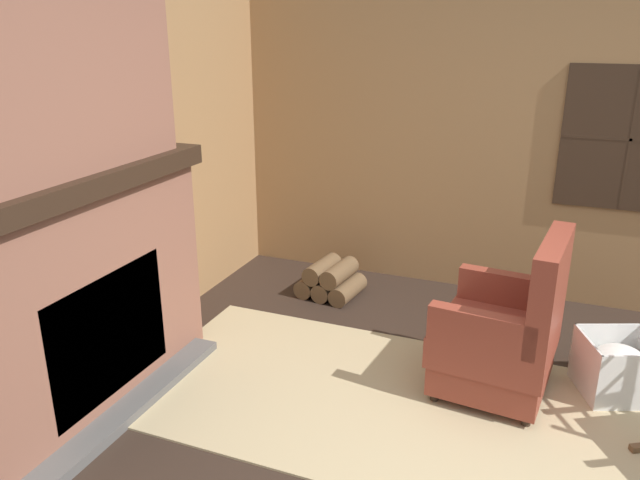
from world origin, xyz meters
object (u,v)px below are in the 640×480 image
at_px(armchair, 504,336).
at_px(laundry_basket, 618,366).
at_px(storage_case, 82,151).
at_px(firewood_stack, 331,280).

xyz_separation_m(armchair, laundry_basket, (0.63, 0.22, -0.18)).
height_order(laundry_basket, storage_case, storage_case).
bearing_deg(laundry_basket, armchair, -160.69).
height_order(armchair, storage_case, storage_case).
bearing_deg(storage_case, laundry_basket, 19.28).
bearing_deg(laundry_basket, firewood_stack, 161.51).
xyz_separation_m(armchair, firewood_stack, (-1.40, 0.90, -0.23)).
xyz_separation_m(firewood_stack, storage_case, (-0.78, -1.66, 1.28)).
distance_m(laundry_basket, storage_case, 3.22).
distance_m(armchair, firewood_stack, 1.68).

